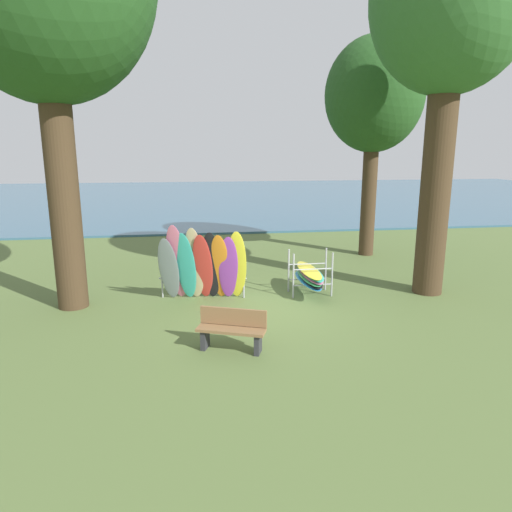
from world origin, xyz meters
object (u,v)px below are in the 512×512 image
at_px(tree_mid_behind, 374,97).
at_px(board_storage_rack, 310,275).
at_px(leaning_board_pile, 203,266).
at_px(tree_foreground_right, 451,7).
at_px(park_bench, 232,329).

relative_size(tree_mid_behind, board_storage_rack, 3.78).
xyz_separation_m(leaning_board_pile, board_storage_rack, (3.01, 0.24, -0.43)).
height_order(tree_mid_behind, board_storage_rack, tree_mid_behind).
height_order(tree_foreground_right, tree_mid_behind, tree_foreground_right).
bearing_deg(tree_foreground_right, leaning_board_pile, 178.99).
distance_m(tree_mid_behind, leaning_board_pile, 9.45).
bearing_deg(board_storage_rack, leaning_board_pile, -175.38).
relative_size(tree_foreground_right, board_storage_rack, 4.76).
bearing_deg(park_bench, tree_mid_behind, 52.88).
xyz_separation_m(board_storage_rack, park_bench, (-2.55, -3.41, -0.10)).
bearing_deg(park_bench, tree_foreground_right, 27.22).
bearing_deg(leaning_board_pile, tree_mid_behind, 36.53).
relative_size(tree_foreground_right, park_bench, 6.94).
distance_m(leaning_board_pile, board_storage_rack, 3.05).
bearing_deg(board_storage_rack, tree_foreground_right, -6.00).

